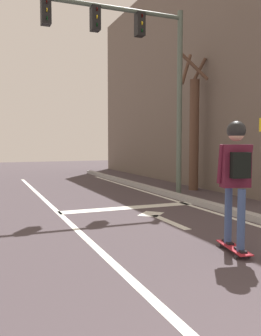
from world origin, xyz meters
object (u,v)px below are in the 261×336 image
(skateboard, at_px, (234,248))
(traffic_signal_mast, at_px, (132,53))
(skater, at_px, (236,166))
(roadside_tree, at_px, (194,129))

(skateboard, height_order, traffic_signal_mast, traffic_signal_mast)
(skateboard, xyz_separation_m, skater, (-0.00, -0.01, 1.18))
(skater, distance_m, traffic_signal_mast, 6.12)
(skateboard, bearing_deg, traffic_signal_mast, 83.30)
(skateboard, bearing_deg, skater, -102.84)
(roadside_tree, bearing_deg, skater, -117.45)
(skater, bearing_deg, skateboard, 77.16)
(skateboard, xyz_separation_m, traffic_signal_mast, (0.63, 5.37, 4.03))
(traffic_signal_mast, height_order, roadside_tree, traffic_signal_mast)
(skateboard, bearing_deg, roadside_tree, 62.52)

